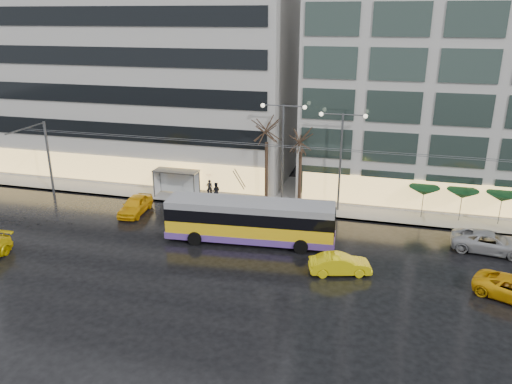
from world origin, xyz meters
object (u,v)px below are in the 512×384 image
(bus_shelter, at_px, (173,177))
(taxi_a, at_px, (135,205))
(street_lamp_near, at_px, (283,141))
(trolleybus, at_px, (250,222))

(bus_shelter, bearing_deg, taxi_a, -107.33)
(taxi_a, bearing_deg, street_lamp_near, 18.70)
(street_lamp_near, bearing_deg, trolleybus, -95.55)
(taxi_a, bearing_deg, trolleybus, -18.74)
(trolleybus, distance_m, street_lamp_near, 9.08)
(bus_shelter, relative_size, street_lamp_near, 0.47)
(bus_shelter, height_order, street_lamp_near, street_lamp_near)
(trolleybus, xyz_separation_m, taxi_a, (-11.12, 2.95, -0.82))
(trolleybus, bearing_deg, bus_shelter, 141.01)
(bus_shelter, distance_m, taxi_a, 5.20)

